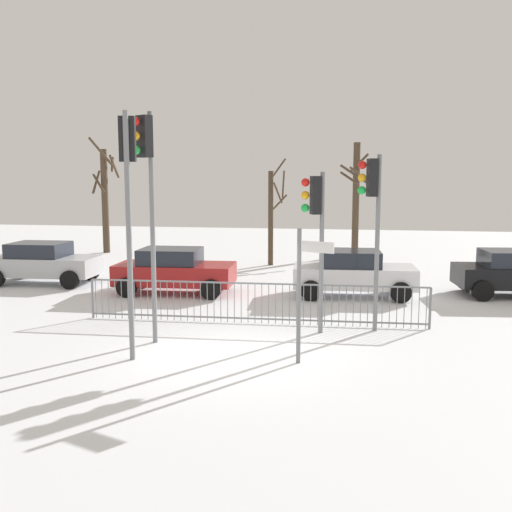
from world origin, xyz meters
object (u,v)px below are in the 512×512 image
bare_tree_left (272,214)px  traffic_light_rear_right (128,180)px  traffic_light_mid_right (372,203)px  bare_tree_centre (105,197)px  car_red_far (174,270)px  traffic_light_mid_left (147,176)px  bare_tree_right (356,196)px  direction_sign_post (302,288)px  traffic_light_foreground_right (316,216)px  car_white_mid (353,272)px  car_silver_near (43,262)px

bare_tree_left → traffic_light_rear_right: bearing=-94.9°
traffic_light_mid_right → bare_tree_centre: (-12.56, 12.94, -0.37)m
car_red_far → bare_tree_centre: bearing=122.5°
traffic_light_mid_left → bare_tree_right: bearing=-76.3°
traffic_light_rear_right → traffic_light_mid_left: (0.01, 1.03, 0.08)m
traffic_light_mid_left → bare_tree_centre: bare_tree_centre is taller
bare_tree_left → bare_tree_centre: bare_tree_centre is taller
traffic_light_mid_left → direction_sign_post: bearing=-163.5°
traffic_light_foreground_right → bare_tree_centre: 17.46m
bare_tree_centre → traffic_light_mid_left: bearing=-62.9°
direction_sign_post → traffic_light_rear_right: bearing=-155.4°
traffic_light_foreground_right → car_white_mid: bearing=-27.7°
car_red_far → bare_tree_right: bearing=58.0°
traffic_light_mid_left → car_white_mid: bearing=-96.7°
car_white_mid → bare_tree_centre: (-12.17, 8.79, 2.02)m
bare_tree_centre → bare_tree_right: size_ratio=1.05×
traffic_light_rear_right → bare_tree_right: bare_tree_right is taller
traffic_light_foreground_right → car_white_mid: (0.93, 4.57, -2.09)m
traffic_light_mid_right → traffic_light_foreground_right: bearing=94.8°
traffic_light_mid_right → car_silver_near: bearing=55.1°
traffic_light_mid_left → direction_sign_post: traffic_light_mid_left is taller
traffic_light_foreground_right → traffic_light_mid_right: 1.42m
traffic_light_rear_right → bare_tree_right: bearing=61.4°
traffic_light_rear_right → car_red_far: bearing=87.0°
traffic_light_mid_right → car_silver_near: size_ratio=1.12×
direction_sign_post → car_white_mid: (1.05, 6.94, -0.79)m
car_red_far → bare_tree_centre: 11.43m
car_white_mid → bare_tree_right: bare_tree_right is taller
traffic_light_rear_right → bare_tree_right: 17.66m
traffic_light_mid_right → bare_tree_centre: bearing=31.4°
car_silver_near → bare_tree_left: 9.45m
traffic_light_foreground_right → car_red_far: bearing=33.3°
traffic_light_rear_right → direction_sign_post: bearing=-10.2°
car_silver_near → traffic_light_mid_right: bearing=-24.1°
traffic_light_rear_right → car_silver_near: 10.26m
traffic_light_mid_right → direction_sign_post: (-1.44, -2.79, -1.60)m
car_red_far → car_silver_near: (-5.12, 0.88, 0.00)m
traffic_light_foreground_right → bare_tree_right: 14.49m
traffic_light_mid_right → traffic_light_rear_right: bearing=108.1°
traffic_light_mid_right → bare_tree_left: (-3.83, 10.22, -0.97)m
car_white_mid → bare_tree_right: 10.10m
traffic_light_foreground_right → bare_tree_right: (1.06, 14.45, -0.01)m
traffic_light_foreground_right → traffic_light_mid_right: traffic_light_mid_right is taller
traffic_light_foreground_right → bare_tree_centre: bare_tree_centre is taller
traffic_light_mid_right → bare_tree_left: 10.96m
traffic_light_mid_right → bare_tree_centre: size_ratio=0.76×
car_silver_near → car_white_mid: bearing=-4.3°
bare_tree_right → car_red_far: bearing=-119.7°
traffic_light_rear_right → bare_tree_left: 13.32m
car_white_mid → bare_tree_left: (-3.43, 6.07, 1.42)m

